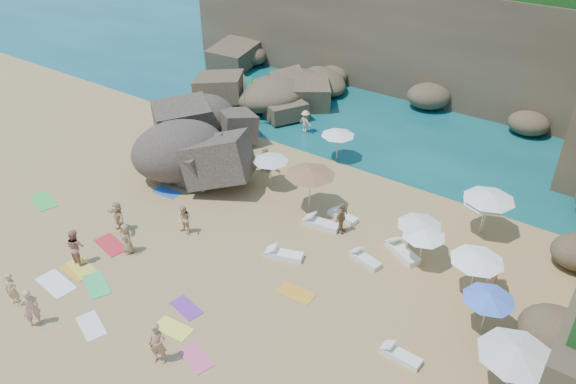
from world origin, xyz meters
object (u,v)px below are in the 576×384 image
Objects in this scene: flag_pole at (246,94)px; person_stand_5 at (265,159)px; parasol_1 at (420,222)px; person_stand_2 at (305,122)px; parasol_0 at (338,133)px; parasol_2 at (478,257)px; rock_outcrop at (211,161)px; person_stand_4 at (494,271)px; person_stand_1 at (76,247)px; lounger_0 at (365,260)px; person_stand_0 at (12,290)px; person_stand_6 at (30,308)px; person_stand_3 at (342,218)px.

person_stand_5 is at bearing -41.59° from flag_pole.
person_stand_2 is at bearing 145.56° from parasol_1.
person_stand_5 is (-2.72, -3.58, -1.02)m from parasol_0.
parasol_0 is 4.61m from person_stand_5.
flag_pole is at bearing 176.47° from parasol_0.
flag_pole is 7.30m from parasol_0.
person_stand_5 is at bearing 165.99° from parasol_2.
rock_outcrop is 5.14× the size of person_stand_4.
flag_pole reaches higher than person_stand_1.
parasol_0 is at bearing -156.51° from person_stand_4.
person_stand_2 is (2.51, 6.54, 0.77)m from rock_outcrop.
parasol_1 is (7.71, -5.78, 0.05)m from parasol_0.
person_stand_5 is (0.85, -5.54, -0.03)m from person_stand_2.
flag_pole is 15.74m from lounger_0.
person_stand_5 is (-8.78, 4.06, 0.61)m from lounger_0.
person_stand_1 is 11.79m from person_stand_5.
person_stand_0 is at bearing -143.18° from parasol_2.
person_stand_5 is at bearing -127.19° from parasol_0.
flag_pole is at bearing 157.42° from parasol_1.
rock_outcrop reaches higher than person_stand_4.
lounger_0 is 9.69m from person_stand_5.
rock_outcrop is 4.65× the size of person_stand_6.
parasol_2 is at bearing -28.16° from person_stand_5.
person_stand_5 is at bearing 169.87° from lounger_0.
person_stand_0 is at bearing -134.23° from parasol_1.
parasol_2 is 1.64m from person_stand_4.
person_stand_3 is at bearing 161.60° from lounger_0.
parasol_2 is (10.74, -6.94, 0.21)m from parasol_0.
flag_pole reaches higher than person_stand_0.
person_stand_4 is 14.24m from person_stand_5.
parasol_1 is at bearing -4.93° from rock_outcrop.
flag_pole is at bearing 163.42° from lounger_0.
parasol_2 is 1.35× the size of person_stand_3.
person_stand_0 is (-4.63, -18.45, -0.96)m from parasol_0.
person_stand_1 is (-0.10, 3.25, 0.11)m from person_stand_0.
parasol_2 is 19.24m from person_stand_0.
parasol_1 is 1.15× the size of person_stand_1.
rock_outcrop is 5.24× the size of person_stand_0.
flag_pole is 1.60× the size of parasol_2.
person_stand_1 reaches higher than rock_outcrop.
rock_outcrop is at bearing 84.13° from person_stand_3.
person_stand_1 is 1.01× the size of person_stand_6.
parasol_1 reaches higher than person_stand_2.
parasol_0 reaches higher than person_stand_6.
parasol_0 is 1.32× the size of person_stand_2.
parasol_0 is at bearing 57.16° from person_stand_0.
person_stand_3 is 1.14× the size of person_stand_5.
person_stand_0 is (-12.34, -12.68, -1.01)m from parasol_1.
lounger_0 is 2.60m from person_stand_3.
parasol_2 is at bearing -22.32° from flag_pole.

